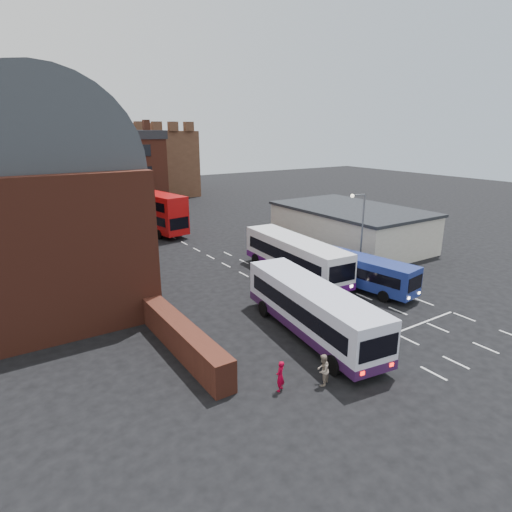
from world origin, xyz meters
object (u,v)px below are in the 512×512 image
street_lamp (360,227)px  pedestrian_red (280,376)px  bus_red_double (152,211)px  bus_white_inbound (295,255)px  bus_blue (358,269)px  bus_white_outbound (312,307)px  pedestrian_beige (323,370)px

street_lamp → pedestrian_red: (-16.08, -10.37, -3.56)m
bus_red_double → bus_white_inbound: bearing=91.3°
bus_blue → bus_red_double: (-6.95, 28.09, 1.06)m
bus_white_outbound → street_lamp: street_lamp is taller
street_lamp → pedestrian_red: bearing=-147.2°
bus_white_inbound → bus_red_double: size_ratio=0.99×
bus_red_double → street_lamp: (9.30, -25.81, 1.73)m
street_lamp → pedestrian_beige: street_lamp is taller
pedestrian_red → street_lamp: bearing=-175.6°
bus_white_outbound → pedestrian_red: (-5.12, -3.70, -1.14)m
street_lamp → pedestrian_beige: (-13.99, -11.14, -3.53)m
bus_white_outbound → pedestrian_beige: bearing=-116.6°
bus_white_inbound → pedestrian_red: bearing=53.4°
bus_white_inbound → pedestrian_beige: bus_white_inbound is taller
street_lamp → pedestrian_beige: 18.23m
bus_red_double → pedestrian_red: size_ratio=7.93×
bus_white_inbound → pedestrian_beige: (-9.07, -13.80, -1.16)m
bus_white_inbound → street_lamp: size_ratio=1.74×
pedestrian_beige → bus_white_outbound: bearing=-154.0°
bus_blue → pedestrian_red: (-13.72, -8.10, -0.77)m
bus_white_outbound → pedestrian_red: bearing=-136.6°
bus_white_outbound → bus_white_inbound: (6.04, 9.34, 0.06)m
street_lamp → pedestrian_red: 19.46m
bus_red_double → pedestrian_beige: size_ratio=7.61×
street_lamp → pedestrian_red: size_ratio=4.52×
bus_blue → pedestrian_beige: 14.65m
bus_red_double → pedestrian_red: (-6.78, -36.18, -1.84)m
bus_red_double → pedestrian_red: bearing=70.0°
bus_red_double → pedestrian_red: bus_red_double is taller
bus_blue → street_lamp: (2.35, 2.28, 2.79)m
pedestrian_red → bus_blue: bearing=-177.9°
bus_white_outbound → street_lamp: size_ratio=1.70×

